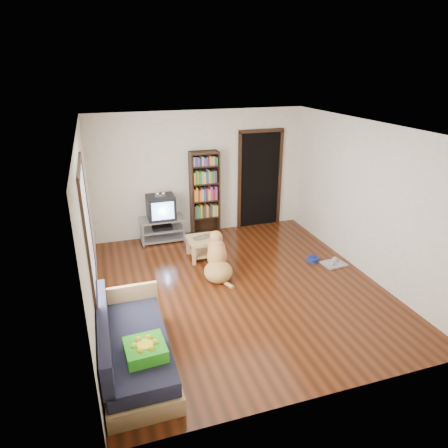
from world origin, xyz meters
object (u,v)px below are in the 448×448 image
object	(u,v)px
laptop	(203,238)
sofa	(133,349)
green_cushion	(145,350)
dog	(217,261)
tv_stand	(162,229)
dog_bowl	(313,259)
grey_rag	(334,264)
coffee_table	(203,244)
crt_tv	(161,207)
bookshelf	(205,189)

from	to	relation	value
laptop	sofa	size ratio (longest dim) A/B	0.19
green_cushion	laptop	xyz separation A→B (m)	(1.45, 2.92, -0.08)
sofa	dog	bearing A→B (deg)	48.63
tv_stand	dog_bowl	bearing A→B (deg)	-35.48
laptop	grey_rag	xyz separation A→B (m)	(2.22, -1.00, -0.40)
green_cushion	tv_stand	bearing A→B (deg)	74.28
grey_rag	coffee_table	xyz separation A→B (m)	(-2.22, 1.03, 0.27)
grey_rag	tv_stand	bearing A→B (deg)	144.03
laptop	coffee_table	xyz separation A→B (m)	(-0.00, 0.03, -0.13)
coffee_table	laptop	bearing A→B (deg)	-90.00
tv_stand	crt_tv	xyz separation A→B (m)	(0.00, 0.02, 0.47)
tv_stand	dog	xyz separation A→B (m)	(0.66, -1.78, 0.02)
green_cushion	grey_rag	xyz separation A→B (m)	(3.67, 1.93, -0.48)
laptop	bookshelf	world-z (taller)	bookshelf
coffee_table	dog	world-z (taller)	dog
grey_rag	coffee_table	size ratio (longest dim) A/B	0.73
dog_bowl	tv_stand	distance (m)	3.10
bookshelf	crt_tv	bearing A→B (deg)	-175.68
tv_stand	sofa	bearing A→B (deg)	-105.02
laptop	crt_tv	world-z (taller)	crt_tv
tv_stand	coffee_table	world-z (taller)	tv_stand
tv_stand	crt_tv	bearing A→B (deg)	90.00
grey_rag	crt_tv	xyz separation A→B (m)	(-2.82, 2.07, 0.73)
crt_tv	sofa	world-z (taller)	crt_tv
laptop	green_cushion	bearing A→B (deg)	-136.52
green_cushion	dog	distance (m)	2.67
tv_stand	sofa	world-z (taller)	sofa
coffee_table	grey_rag	bearing A→B (deg)	-24.78
laptop	dog	size ratio (longest dim) A/B	0.36
coffee_table	tv_stand	bearing A→B (deg)	120.38
grey_rag	sofa	world-z (taller)	sofa
green_cushion	coffee_table	bearing A→B (deg)	60.24
laptop	crt_tv	size ratio (longest dim) A/B	0.60
dog_bowl	dog	world-z (taller)	dog
crt_tv	sofa	size ratio (longest dim) A/B	0.32
grey_rag	dog_bowl	bearing A→B (deg)	140.19
grey_rag	sofa	bearing A→B (deg)	-157.33
laptop	grey_rag	size ratio (longest dim) A/B	0.87
dog_bowl	tv_stand	bearing A→B (deg)	144.52
green_cushion	dog_bowl	xyz separation A→B (m)	(3.37, 2.18, -0.45)
crt_tv	laptop	bearing A→B (deg)	-60.85
green_cushion	crt_tv	bearing A→B (deg)	74.35
crt_tv	green_cushion	bearing A→B (deg)	-102.00
sofa	crt_tv	bearing A→B (deg)	75.07
tv_stand	crt_tv	world-z (taller)	crt_tv
grey_rag	dog	bearing A→B (deg)	172.97
laptop	sofa	bearing A→B (deg)	-141.53
dog	crt_tv	bearing A→B (deg)	110.01
grey_rag	sofa	size ratio (longest dim) A/B	0.22
bookshelf	sofa	bearing A→B (deg)	-117.32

